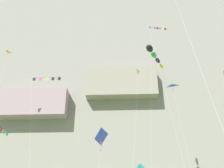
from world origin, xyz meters
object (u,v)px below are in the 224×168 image
(kite_windsock_mid_right, at_px, (153,54))
(kite_delta_low_left, at_px, (173,90))
(kite_diamond_far_left, at_px, (101,138))
(kite_banner_upper_left, at_px, (45,88))
(kite_delta_mid_center, at_px, (3,69))
(kite_banner_low_center, at_px, (161,48))
(kite_delta_high_center, at_px, (140,84))

(kite_windsock_mid_right, height_order, kite_delta_low_left, kite_windsock_mid_right)
(kite_diamond_far_left, relative_size, kite_delta_low_left, 0.66)
(kite_banner_upper_left, xyz_separation_m, kite_delta_mid_center, (-10.84, 7.53, 8.22))
(kite_delta_mid_center, relative_size, kite_delta_low_left, 1.36)
(kite_banner_low_center, bearing_deg, kite_banner_upper_left, 177.03)
(kite_banner_low_center, bearing_deg, kite_delta_low_left, 70.83)
(kite_banner_low_center, bearing_deg, kite_delta_high_center, 142.32)
(kite_banner_low_center, relative_size, kite_delta_mid_center, 0.95)
(kite_delta_low_left, bearing_deg, kite_windsock_mid_right, -127.73)
(kite_delta_high_center, bearing_deg, kite_delta_mid_center, 166.60)
(kite_banner_upper_left, relative_size, kite_delta_high_center, 0.94)
(kite_banner_upper_left, relative_size, kite_banner_low_center, 0.73)
(kite_delta_low_left, bearing_deg, kite_delta_mid_center, 178.00)
(kite_delta_high_center, xyz_separation_m, kite_windsock_mid_right, (2.51, 0.52, 5.76))
(kite_delta_low_left, bearing_deg, kite_delta_high_center, -140.48)
(kite_diamond_far_left, height_order, kite_banner_low_center, kite_banner_low_center)
(kite_banner_low_center, height_order, kite_delta_low_left, kite_banner_low_center)
(kite_windsock_mid_right, bearing_deg, kite_diamond_far_left, 174.48)
(kite_diamond_far_left, xyz_separation_m, kite_banner_upper_left, (-8.05, -2.97, 6.66))
(kite_diamond_far_left, bearing_deg, kite_banner_low_center, -23.01)
(kite_banner_upper_left, xyz_separation_m, kite_delta_high_center, (13.85, 1.65, 1.16))
(kite_delta_low_left, bearing_deg, kite_banner_low_center, -109.17)
(kite_banner_upper_left, bearing_deg, kite_delta_high_center, 6.79)
(kite_banner_low_center, xyz_separation_m, kite_delta_high_center, (-3.29, 2.54, -4.81))
(kite_banner_upper_left, height_order, kite_delta_mid_center, kite_delta_mid_center)
(kite_banner_low_center, height_order, kite_delta_mid_center, kite_delta_mid_center)
(kite_delta_high_center, height_order, kite_delta_low_left, kite_delta_high_center)
(kite_delta_high_center, xyz_separation_m, kite_delta_mid_center, (-24.69, 5.88, 7.06))
(kite_windsock_mid_right, bearing_deg, kite_delta_low_left, 52.27)
(kite_delta_high_center, bearing_deg, kite_banner_low_center, -37.68)
(kite_banner_upper_left, height_order, kite_delta_low_left, kite_delta_low_left)
(kite_diamond_far_left, relative_size, kite_windsock_mid_right, 0.56)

